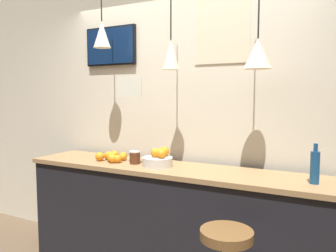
% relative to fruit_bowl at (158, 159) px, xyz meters
% --- Properties ---
extents(back_wall, '(8.00, 0.06, 2.90)m').
position_rel_fruit_bowl_xyz_m(back_wall, '(0.08, 0.40, 0.40)').
color(back_wall, beige).
rests_on(back_wall, ground_plane).
extents(service_counter, '(2.68, 0.55, 0.98)m').
position_rel_fruit_bowl_xyz_m(service_counter, '(0.08, 0.02, -0.55)').
color(service_counter, black).
rests_on(service_counter, ground_plane).
extents(fruit_bowl, '(0.26, 0.26, 0.16)m').
position_rel_fruit_bowl_xyz_m(fruit_bowl, '(0.00, 0.00, 0.00)').
color(fruit_bowl, beige).
rests_on(fruit_bowl, service_counter).
extents(orange_pile, '(0.28, 0.24, 0.08)m').
position_rel_fruit_bowl_xyz_m(orange_pile, '(-0.49, 0.00, -0.02)').
color(orange_pile, orange).
rests_on(orange_pile, service_counter).
extents(juice_bottle, '(0.06, 0.06, 0.28)m').
position_rel_fruit_bowl_xyz_m(juice_bottle, '(1.23, -0.01, 0.06)').
color(juice_bottle, navy).
rests_on(juice_bottle, service_counter).
extents(spread_jar, '(0.10, 0.10, 0.12)m').
position_rel_fruit_bowl_xyz_m(spread_jar, '(-0.24, -0.01, -0.01)').
color(spread_jar, '#562D19').
rests_on(spread_jar, service_counter).
extents(pendant_lamp_left, '(0.16, 0.16, 0.76)m').
position_rel_fruit_bowl_xyz_m(pendant_lamp_left, '(-0.64, 0.07, 1.12)').
color(pendant_lamp_left, black).
extents(pendant_lamp_middle, '(0.15, 0.15, 0.99)m').
position_rel_fruit_bowl_xyz_m(pendant_lamp_middle, '(0.08, 0.07, 0.89)').
color(pendant_lamp_middle, black).
extents(pendant_lamp_right, '(0.21, 0.21, 1.01)m').
position_rel_fruit_bowl_xyz_m(pendant_lamp_right, '(0.81, 0.07, 0.86)').
color(pendant_lamp_right, black).
extents(mounted_tv, '(0.60, 0.04, 0.39)m').
position_rel_fruit_bowl_xyz_m(mounted_tv, '(-0.75, 0.35, 1.05)').
color(mounted_tv, black).
extents(hanging_menu_board, '(0.24, 0.01, 0.17)m').
position_rel_fruit_bowl_xyz_m(hanging_menu_board, '(-0.18, -0.17, 0.62)').
color(hanging_menu_board, white).
extents(wall_poster, '(0.50, 0.01, 0.77)m').
position_rel_fruit_bowl_xyz_m(wall_poster, '(0.43, 0.37, 1.21)').
color(wall_poster, beige).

